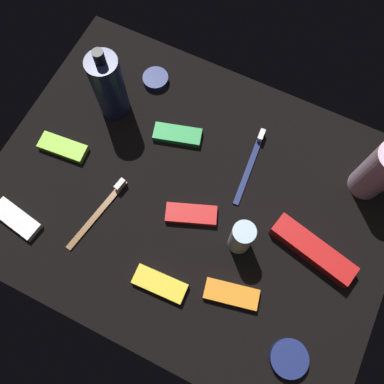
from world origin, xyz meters
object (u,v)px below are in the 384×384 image
(snack_bar_green, at_px, (177,135))
(snack_bar_yellow, at_px, (160,284))
(deodorant_stick, at_px, (241,238))
(snack_bar_lime, at_px, (63,147))
(lotion_bottle, at_px, (109,86))
(toothpaste_box_red, at_px, (312,252))
(toothbrush_brown, at_px, (101,209))
(snack_bar_orange, at_px, (231,294))
(snack_bar_white, at_px, (16,219))
(toothbrush_navy, at_px, (251,162))
(cream_tin_left, at_px, (156,79))
(bodywash_bottle, at_px, (379,171))
(cream_tin_right, at_px, (289,358))
(snack_bar_red, at_px, (191,214))

(snack_bar_green, height_order, snack_bar_yellow, same)
(deodorant_stick, relative_size, snack_bar_lime, 0.97)
(lotion_bottle, relative_size, snack_bar_green, 1.85)
(toothpaste_box_red, distance_m, snack_bar_green, 0.37)
(toothbrush_brown, distance_m, snack_bar_green, 0.23)
(toothbrush_brown, relative_size, snack_bar_orange, 1.72)
(snack_bar_white, bearing_deg, toothbrush_navy, 49.97)
(cream_tin_left, bearing_deg, snack_bar_white, -103.43)
(bodywash_bottle, distance_m, deodorant_stick, 0.30)
(toothbrush_brown, bearing_deg, bodywash_bottle, 31.83)
(snack_bar_white, height_order, snack_bar_lime, same)
(deodorant_stick, xyz_separation_m, toothbrush_navy, (-0.05, 0.17, -0.04))
(bodywash_bottle, height_order, snack_bar_white, bodywash_bottle)
(toothpaste_box_red, relative_size, snack_bar_orange, 1.69)
(bodywash_bottle, relative_size, snack_bar_white, 1.65)
(cream_tin_right, bearing_deg, deodorant_stick, 137.04)
(bodywash_bottle, distance_m, snack_bar_green, 0.42)
(snack_bar_yellow, bearing_deg, toothpaste_box_red, 34.76)
(snack_bar_orange, height_order, snack_bar_lime, same)
(toothpaste_box_red, relative_size, snack_bar_red, 1.69)
(cream_tin_left, bearing_deg, snack_bar_orange, -45.74)
(snack_bar_white, bearing_deg, snack_bar_green, 65.67)
(toothpaste_box_red, distance_m, cream_tin_right, 0.20)
(toothbrush_brown, relative_size, snack_bar_red, 1.72)
(snack_bar_lime, height_order, cream_tin_left, same)
(lotion_bottle, relative_size, cream_tin_right, 2.75)
(toothbrush_navy, distance_m, snack_bar_red, 0.17)
(deodorant_stick, relative_size, cream_tin_left, 1.72)
(bodywash_bottle, height_order, snack_bar_yellow, bodywash_bottle)
(snack_bar_orange, distance_m, cream_tin_right, 0.15)
(snack_bar_lime, distance_m, snack_bar_red, 0.32)
(lotion_bottle, bearing_deg, snack_bar_yellow, -48.33)
(lotion_bottle, distance_m, snack_bar_orange, 0.49)
(snack_bar_yellow, xyz_separation_m, cream_tin_left, (-0.22, 0.41, 0.00))
(toothbrush_navy, xyz_separation_m, toothpaste_box_red, (0.18, -0.13, 0.01))
(toothbrush_brown, height_order, toothpaste_box_red, toothpaste_box_red)
(toothbrush_brown, height_order, snack_bar_yellow, toothbrush_brown)
(toothbrush_brown, distance_m, toothpaste_box_red, 0.43)
(bodywash_bottle, distance_m, snack_bar_yellow, 0.48)
(toothbrush_brown, relative_size, snack_bar_lime, 1.72)
(snack_bar_orange, bearing_deg, toothbrush_navy, 93.08)
(toothpaste_box_red, bearing_deg, snack_bar_orange, -114.28)
(snack_bar_orange, relative_size, snack_bar_lime, 1.00)
(deodorant_stick, distance_m, snack_bar_green, 0.27)
(bodywash_bottle, relative_size, snack_bar_green, 1.65)
(snack_bar_green, distance_m, snack_bar_red, 0.18)
(snack_bar_yellow, bearing_deg, cream_tin_right, -5.95)
(toothbrush_brown, bearing_deg, snack_bar_orange, -6.87)
(snack_bar_yellow, distance_m, snack_bar_red, 0.15)
(snack_bar_green, height_order, snack_bar_white, same)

